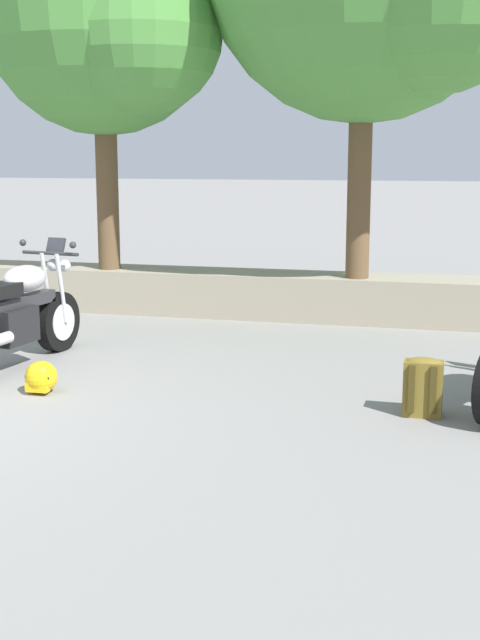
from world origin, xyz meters
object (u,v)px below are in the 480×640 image
object	(u,v)px
motorcycle_silver_near_left	(16,316)
leafy_tree_mid_left	(110,17)
rider_helmet	(41,377)
rider_backpack	(423,385)

from	to	relation	value
motorcycle_silver_near_left	leafy_tree_mid_left	xyz separation A→B (m)	(-0.15, 2.92, 3.17)
leafy_tree_mid_left	motorcycle_silver_near_left	bearing A→B (deg)	-87.01
motorcycle_silver_near_left	rider_helmet	distance (m)	1.13
rider_backpack	leafy_tree_mid_left	world-z (taller)	leafy_tree_mid_left
leafy_tree_mid_left	rider_helmet	bearing A→B (deg)	-77.56
motorcycle_silver_near_left	leafy_tree_mid_left	distance (m)	4.31
leafy_tree_mid_left	rider_backpack	bearing A→B (deg)	-41.80
rider_helmet	rider_backpack	bearing A→B (deg)	2.74
rider_backpack	rider_helmet	size ratio (longest dim) A/B	1.68
rider_backpack	rider_helmet	world-z (taller)	rider_backpack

